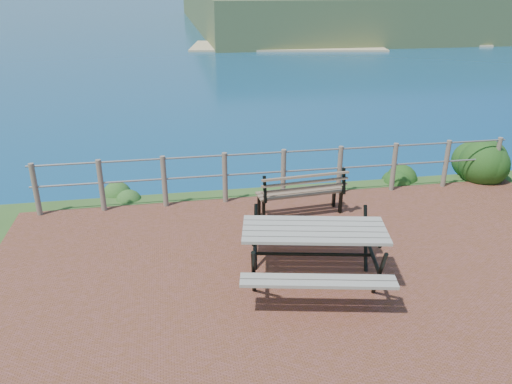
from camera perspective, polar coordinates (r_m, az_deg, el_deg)
The scene contains 7 objects.
ground at distance 7.15m, azimuth 9.19°, elevation -11.34°, with size 10.00×7.00×0.12m, color brown.
safety_railing at distance 9.76m, azimuth 3.15°, elevation 2.37°, with size 9.40×0.10×1.00m.
picnic_table at distance 7.07m, azimuth 6.58°, elevation -6.50°, with size 2.10×1.69×0.83m.
park_bench at distance 9.05m, azimuth 5.12°, elevation 0.79°, with size 1.63×0.55×0.90m.
shrub_right_edge at distance 12.19m, azimuth 24.98°, elevation 1.56°, with size 1.00×1.00×1.44m, color #224816.
shrub_lip_west at distance 10.47m, azimuth -15.27°, elevation -0.35°, with size 0.67×0.67×0.37m, color #2D5620.
shrub_lip_east at distance 11.38m, azimuth 15.36°, elevation 1.52°, with size 0.73×0.73×0.45m, color #224816.
Camera 1 is at (-2.12, -5.55, 3.98)m, focal length 35.00 mm.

